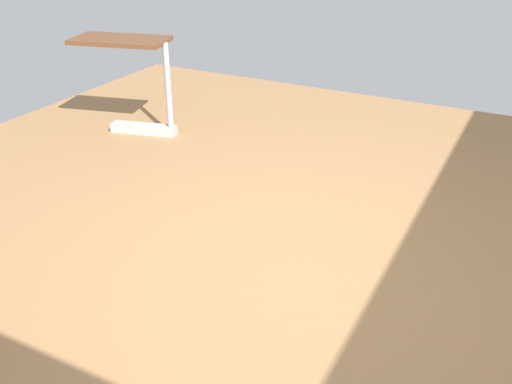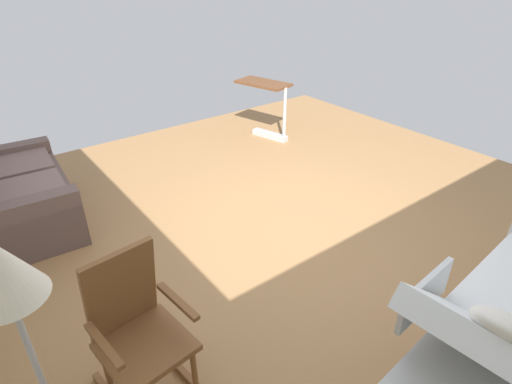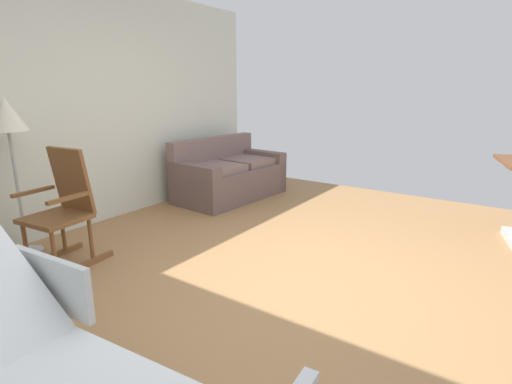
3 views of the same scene
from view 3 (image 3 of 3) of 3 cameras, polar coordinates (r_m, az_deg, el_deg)
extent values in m
plane|color=#9E7247|center=(3.29, 3.74, -13.48)|extent=(7.00, 7.00, 0.00)
cube|color=silver|center=(4.85, -24.90, 11.03)|extent=(5.80, 0.10, 2.70)
cube|color=silver|center=(2.23, -27.29, -11.54)|extent=(0.08, 0.56, 0.28)
cube|color=#68534F|center=(5.75, -3.65, 1.38)|extent=(1.65, 0.95, 0.45)
cube|color=#7F6660|center=(5.40, -5.99, 3.34)|extent=(0.71, 0.69, 0.10)
cube|color=#7F6660|center=(5.94, -1.03, 4.46)|extent=(0.71, 0.69, 0.10)
cube|color=#7F6660|center=(5.90, -6.23, 5.88)|extent=(1.61, 0.27, 0.40)
cube|color=#68534F|center=(5.24, -8.86, 0.75)|extent=(0.24, 0.86, 0.60)
cube|color=#68534F|center=(6.26, 0.68, 3.24)|extent=(0.24, 0.86, 0.60)
cube|color=brown|center=(4.20, -27.90, -8.43)|extent=(0.76, 0.12, 0.05)
cube|color=brown|center=(3.86, -24.22, -9.95)|extent=(0.76, 0.12, 0.05)
cylinder|color=brown|center=(3.70, -27.06, -7.59)|extent=(0.04, 0.04, 0.40)
cylinder|color=brown|center=(4.01, -30.25, -6.33)|extent=(0.04, 0.04, 0.40)
cylinder|color=brown|center=(3.90, -22.67, -5.97)|extent=(0.04, 0.04, 0.40)
cylinder|color=brown|center=(4.20, -26.02, -4.91)|extent=(0.04, 0.04, 0.40)
cube|color=brown|center=(3.89, -26.85, -3.40)|extent=(0.51, 0.53, 0.04)
cube|color=brown|center=(3.92, -25.00, 1.53)|extent=(0.17, 0.44, 0.60)
cube|color=brown|center=(3.63, -25.39, -0.79)|extent=(0.39, 0.09, 0.03)
cube|color=brown|center=(4.01, -29.35, 0.08)|extent=(0.39, 0.09, 0.03)
cylinder|color=#B2B5BA|center=(4.47, -29.97, -7.47)|extent=(0.28, 0.28, 0.03)
cylinder|color=#B2B5BA|center=(4.30, -30.97, -0.14)|extent=(0.03, 0.03, 1.15)
cone|color=silver|center=(4.20, -32.29, 9.46)|extent=(0.34, 0.34, 0.30)
cylinder|color=black|center=(5.14, 32.46, -4.87)|extent=(0.07, 0.07, 0.06)
camera|label=1|loc=(4.11, -35.22, 16.81)|focal=40.35mm
camera|label=2|loc=(3.91, -59.27, 20.94)|focal=29.13mm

